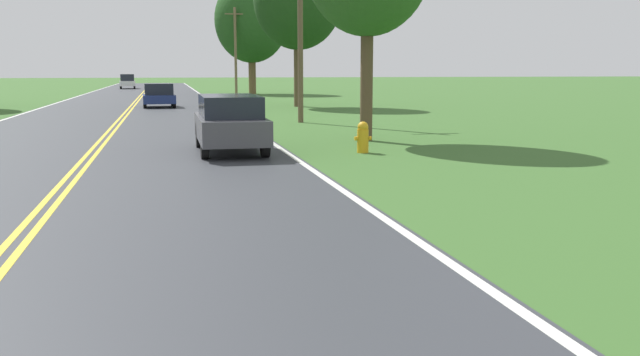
# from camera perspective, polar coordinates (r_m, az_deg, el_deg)

# --- Properties ---
(fire_hydrant) EXTENTS (0.49, 0.33, 0.90)m
(fire_hydrant) POSITION_cam_1_polar(r_m,az_deg,el_deg) (19.44, 3.63, 3.47)
(fire_hydrant) COLOR gold
(fire_hydrant) RESTS_ON ground
(utility_pole_midground) EXTENTS (1.80, 0.24, 9.14)m
(utility_pole_midground) POSITION_cam_1_polar(r_m,az_deg,el_deg) (30.63, -1.68, 13.55)
(utility_pole_midground) COLOR brown
(utility_pole_midground) RESTS_ON ground
(utility_pole_far) EXTENTS (1.80, 0.24, 7.93)m
(utility_pole_far) POSITION_cam_1_polar(r_m,az_deg,el_deg) (63.51, -7.13, 10.65)
(utility_pole_far) COLOR brown
(utility_pole_far) RESTS_ON ground
(tree_mid_treeline) EXTENTS (7.07, 7.07, 11.12)m
(tree_mid_treeline) POSITION_cam_1_polar(r_m,az_deg,el_deg) (67.09, -5.80, 13.08)
(tree_mid_treeline) COLOR brown
(tree_mid_treeline) RESTS_ON ground
(car_dark_grey_suv_nearest) EXTENTS (1.82, 4.48, 1.63)m
(car_dark_grey_suv_nearest) POSITION_cam_1_polar(r_m,az_deg,el_deg) (19.66, -7.60, 4.75)
(car_dark_grey_suv_nearest) COLOR black
(car_dark_grey_suv_nearest) RESTS_ON ground
(car_dark_blue_hatchback_approaching) EXTENTS (2.06, 3.57, 1.50)m
(car_dark_blue_hatchback_approaching) POSITION_cam_1_polar(r_m,az_deg,el_deg) (43.95, -13.42, 6.84)
(car_dark_blue_hatchback_approaching) COLOR black
(car_dark_blue_hatchback_approaching) RESTS_ON ground
(car_white_suv_mid_near) EXTENTS (2.05, 4.97, 1.78)m
(car_white_suv_mid_near) POSITION_cam_1_polar(r_m,az_deg,el_deg) (87.34, -15.91, 7.87)
(car_white_suv_mid_near) COLOR black
(car_white_suv_mid_near) RESTS_ON ground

